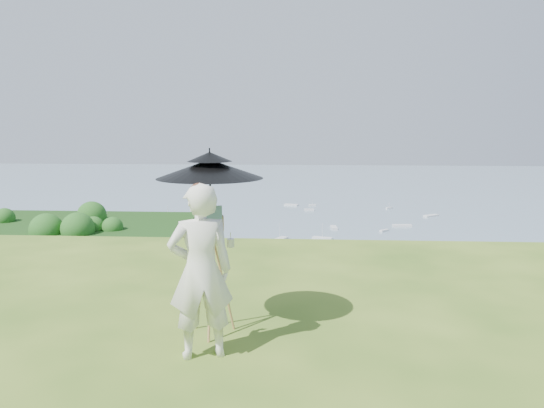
# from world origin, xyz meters

# --- Properties ---
(shoreline_tier) EXTENTS (170.00, 28.00, 8.00)m
(shoreline_tier) POSITION_xyz_m (0.00, 75.00, -36.00)
(shoreline_tier) COLOR slate
(shoreline_tier) RESTS_ON bay_water
(bay_water) EXTENTS (700.00, 700.00, 0.00)m
(bay_water) POSITION_xyz_m (0.00, 240.00, -34.00)
(bay_water) COLOR slate
(bay_water) RESTS_ON ground
(peninsula) EXTENTS (90.00, 60.00, 12.00)m
(peninsula) POSITION_xyz_m (-75.00, 155.00, -29.00)
(peninsula) COLOR #18340E
(peninsula) RESTS_ON bay_water
(slope_trees) EXTENTS (110.00, 50.00, 6.00)m
(slope_trees) POSITION_xyz_m (0.00, 35.00, -15.00)
(slope_trees) COLOR #195118
(slope_trees) RESTS_ON forest_slope
(harbor_town) EXTENTS (110.00, 22.00, 5.00)m
(harbor_town) POSITION_xyz_m (0.00, 75.00, -29.50)
(harbor_town) COLOR silver
(harbor_town) RESTS_ON shoreline_tier
(moored_boats) EXTENTS (140.00, 140.00, 0.70)m
(moored_boats) POSITION_xyz_m (-12.50, 161.00, -33.65)
(moored_boats) COLOR silver
(moored_boats) RESTS_ON bay_water
(wildflowers) EXTENTS (10.00, 10.50, 0.12)m
(wildflowers) POSITION_xyz_m (0.00, 0.25, 0.06)
(wildflowers) COLOR gold
(wildflowers) RESTS_ON ground
(painter) EXTENTS (0.77, 0.63, 1.84)m
(painter) POSITION_xyz_m (0.89, 1.24, 0.92)
(painter) COLOR silver
(painter) RESTS_ON ground
(field_easel) EXTENTS (0.69, 0.69, 1.52)m
(field_easel) POSITION_xyz_m (0.89, 1.85, 0.76)
(field_easel) COLOR #A98347
(field_easel) RESTS_ON ground
(sun_umbrella) EXTENTS (1.35, 1.35, 0.91)m
(sun_umbrella) POSITION_xyz_m (0.89, 1.88, 1.70)
(sun_umbrella) COLOR black
(sun_umbrella) RESTS_ON field_easel
(painter_cap) EXTENTS (0.22, 0.26, 0.10)m
(painter_cap) POSITION_xyz_m (0.89, 1.24, 1.79)
(painter_cap) COLOR #D67577
(painter_cap) RESTS_ON painter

